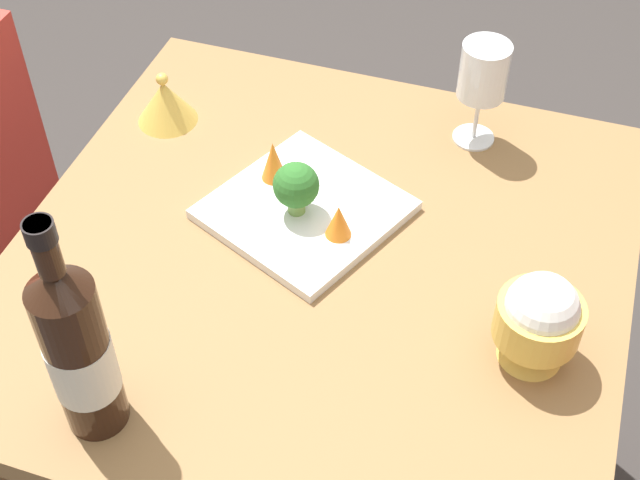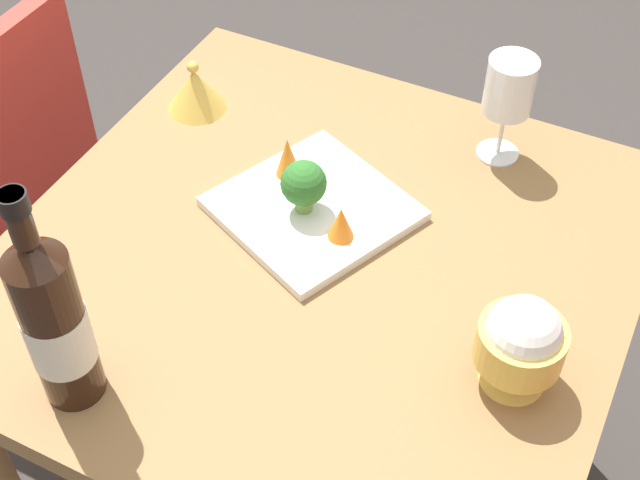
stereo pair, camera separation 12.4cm
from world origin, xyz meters
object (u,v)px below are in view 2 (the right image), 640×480
(wine_bottle, at_px, (54,321))
(broccoli_floret, at_px, (304,184))
(wine_glass, at_px, (509,89))
(rice_bowl, at_px, (521,344))
(carrot_garnish_right, at_px, (288,157))
(carrot_garnish_left, at_px, (341,223))
(serving_plate, at_px, (313,209))
(rice_bowl_lid, at_px, (195,89))

(wine_bottle, bearing_deg, broccoli_floret, -106.44)
(wine_bottle, xyz_separation_m, wine_glass, (-0.33, -0.67, -0.00))
(rice_bowl, xyz_separation_m, carrot_garnish_right, (0.43, -0.20, -0.02))
(rice_bowl, distance_m, carrot_garnish_right, 0.47)
(rice_bowl, relative_size, carrot_garnish_left, 2.59)
(carrot_garnish_left, relative_size, carrot_garnish_right, 0.80)
(wine_glass, distance_m, carrot_garnish_left, 0.34)
(wine_bottle, bearing_deg, rice_bowl, -152.30)
(wine_bottle, height_order, wine_glass, wine_bottle)
(wine_bottle, relative_size, serving_plate, 1.02)
(broccoli_floret, xyz_separation_m, carrot_garnish_right, (0.06, -0.06, -0.02))
(rice_bowl, distance_m, carrot_garnish_left, 0.32)
(carrot_garnish_right, bearing_deg, wine_bottle, 82.46)
(wine_bottle, height_order, rice_bowl, wine_bottle)
(wine_glass, relative_size, carrot_garnish_left, 3.27)
(rice_bowl, height_order, carrot_garnish_left, rice_bowl)
(wine_glass, height_order, broccoli_floret, wine_glass)
(rice_bowl, bearing_deg, wine_glass, -69.09)
(serving_plate, bearing_deg, wine_bottle, 73.08)
(carrot_garnish_left, distance_m, carrot_garnish_right, 0.16)
(serving_plate, relative_size, carrot_garnish_right, 4.83)
(wine_bottle, distance_m, rice_bowl, 0.55)
(wine_bottle, height_order, carrot_garnish_left, wine_bottle)
(wine_bottle, bearing_deg, carrot_garnish_right, -97.54)
(wine_bottle, relative_size, rice_bowl_lid, 3.35)
(wine_glass, distance_m, rice_bowl, 0.44)
(carrot_garnish_right, bearing_deg, serving_plate, 145.30)
(wine_bottle, distance_m, rice_bowl_lid, 0.58)
(carrot_garnish_right, bearing_deg, rice_bowl_lid, -22.93)
(rice_bowl_lid, bearing_deg, wine_bottle, 106.55)
(carrot_garnish_left, xyz_separation_m, carrot_garnish_right, (0.13, -0.08, 0.01))
(wine_glass, bearing_deg, serving_plate, 50.89)
(carrot_garnish_left, bearing_deg, rice_bowl, 158.46)
(serving_plate, bearing_deg, carrot_garnish_right, -34.70)
(carrot_garnish_left, height_order, carrot_garnish_right, carrot_garnish_right)
(wine_glass, relative_size, carrot_garnish_right, 2.62)
(wine_glass, bearing_deg, rice_bowl_lid, 12.76)
(wine_glass, distance_m, broccoli_floret, 0.35)
(wine_bottle, xyz_separation_m, carrot_garnish_left, (-0.19, -0.37, -0.09))
(wine_bottle, bearing_deg, wine_glass, -116.44)
(serving_plate, bearing_deg, carrot_garnish_left, 148.39)
(broccoli_floret, height_order, carrot_garnish_right, broccoli_floret)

